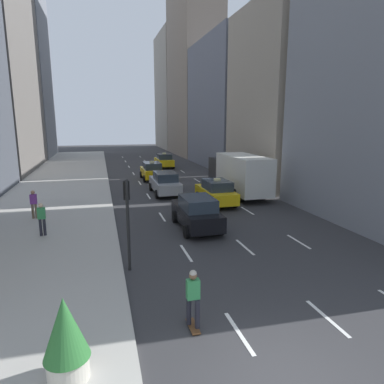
{
  "coord_description": "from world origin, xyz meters",
  "views": [
    {
      "loc": [
        -3.63,
        -5.8,
        5.72
      ],
      "look_at": [
        1.38,
        12.87,
        1.69
      ],
      "focal_mm": 32.0,
      "sensor_mm": 36.0,
      "label": 1
    }
  ],
  "objects_px": {
    "sedan_silver_behind": "(197,212)",
    "planter_with_shrub": "(66,338)",
    "pedestrian_far_walking": "(34,203)",
    "pedestrian_mid_block": "(42,218)",
    "traffic_light_pole": "(127,210)",
    "taxi_second": "(164,160)",
    "sedan_black_near": "(165,183)",
    "box_truck": "(238,173)",
    "skateboarder": "(193,296)",
    "taxi_lead": "(216,192)",
    "taxi_third": "(152,171)"
  },
  "relations": [
    {
      "from": "skateboarder",
      "to": "traffic_light_pole",
      "type": "bearing_deg",
      "value": 107.44
    },
    {
      "from": "taxi_second",
      "to": "sedan_silver_behind",
      "type": "relative_size",
      "value": 0.98
    },
    {
      "from": "pedestrian_far_walking",
      "to": "pedestrian_mid_block",
      "type": "bearing_deg",
      "value": -74.79
    },
    {
      "from": "pedestrian_mid_block",
      "to": "traffic_light_pole",
      "type": "distance_m",
      "value": 6.22
    },
    {
      "from": "sedan_black_near",
      "to": "pedestrian_mid_block",
      "type": "height_order",
      "value": "pedestrian_mid_block"
    },
    {
      "from": "taxi_second",
      "to": "planter_with_shrub",
      "type": "xyz_separation_m",
      "value": [
        -8.55,
        -34.88,
        0.27
      ]
    },
    {
      "from": "skateboarder",
      "to": "pedestrian_far_walking",
      "type": "xyz_separation_m",
      "value": [
        -6.14,
        12.58,
        0.1
      ]
    },
    {
      "from": "planter_with_shrub",
      "to": "traffic_light_pole",
      "type": "distance_m",
      "value": 6.17
    },
    {
      "from": "sedan_black_near",
      "to": "traffic_light_pole",
      "type": "xyz_separation_m",
      "value": [
        -3.95,
        -13.51,
        1.51
      ]
    },
    {
      "from": "taxi_second",
      "to": "box_truck",
      "type": "xyz_separation_m",
      "value": [
        2.8,
        -17.1,
        0.83
      ]
    },
    {
      "from": "taxi_second",
      "to": "box_truck",
      "type": "relative_size",
      "value": 0.52
    },
    {
      "from": "box_truck",
      "to": "sedan_silver_behind",
      "type": "bearing_deg",
      "value": -125.86
    },
    {
      "from": "sedan_black_near",
      "to": "pedestrian_mid_block",
      "type": "distance_m",
      "value": 11.73
    },
    {
      "from": "taxi_third",
      "to": "skateboarder",
      "type": "height_order",
      "value": "taxi_third"
    },
    {
      "from": "pedestrian_far_walking",
      "to": "traffic_light_pole",
      "type": "distance_m",
      "value": 9.53
    },
    {
      "from": "taxi_lead",
      "to": "pedestrian_far_walking",
      "type": "xyz_separation_m",
      "value": [
        -11.5,
        -1.06,
        0.19
      ]
    },
    {
      "from": "planter_with_shrub",
      "to": "traffic_light_pole",
      "type": "bearing_deg",
      "value": 72.65
    },
    {
      "from": "sedan_black_near",
      "to": "sedan_silver_behind",
      "type": "distance_m",
      "value": 9.25
    },
    {
      "from": "sedan_black_near",
      "to": "box_truck",
      "type": "xyz_separation_m",
      "value": [
        5.6,
        -1.5,
        0.81
      ]
    },
    {
      "from": "taxi_second",
      "to": "traffic_light_pole",
      "type": "distance_m",
      "value": 29.92
    },
    {
      "from": "skateboarder",
      "to": "traffic_light_pole",
      "type": "distance_m",
      "value": 4.86
    },
    {
      "from": "taxi_second",
      "to": "pedestrian_mid_block",
      "type": "xyz_separation_m",
      "value": [
        -10.57,
        -24.38,
        0.19
      ]
    },
    {
      "from": "sedan_black_near",
      "to": "pedestrian_mid_block",
      "type": "xyz_separation_m",
      "value": [
        -7.77,
        -8.78,
        0.16
      ]
    },
    {
      "from": "sedan_black_near",
      "to": "pedestrian_mid_block",
      "type": "relative_size",
      "value": 2.94
    },
    {
      "from": "planter_with_shrub",
      "to": "pedestrian_mid_block",
      "type": "height_order",
      "value": "planter_with_shrub"
    },
    {
      "from": "taxi_third",
      "to": "pedestrian_far_walking",
      "type": "bearing_deg",
      "value": -125.08
    },
    {
      "from": "sedan_silver_behind",
      "to": "taxi_second",
      "type": "bearing_deg",
      "value": 83.57
    },
    {
      "from": "taxi_lead",
      "to": "sedan_silver_behind",
      "type": "height_order",
      "value": "taxi_lead"
    },
    {
      "from": "taxi_second",
      "to": "pedestrian_far_walking",
      "type": "relative_size",
      "value": 2.67
    },
    {
      "from": "taxi_second",
      "to": "skateboarder",
      "type": "relative_size",
      "value": 2.52
    },
    {
      "from": "taxi_third",
      "to": "box_truck",
      "type": "height_order",
      "value": "box_truck"
    },
    {
      "from": "planter_with_shrub",
      "to": "taxi_third",
      "type": "bearing_deg",
      "value": 77.67
    },
    {
      "from": "pedestrian_far_walking",
      "to": "planter_with_shrub",
      "type": "bearing_deg",
      "value": -78.03
    },
    {
      "from": "box_truck",
      "to": "traffic_light_pole",
      "type": "height_order",
      "value": "traffic_light_pole"
    },
    {
      "from": "taxi_second",
      "to": "traffic_light_pole",
      "type": "height_order",
      "value": "traffic_light_pole"
    },
    {
      "from": "pedestrian_mid_block",
      "to": "sedan_silver_behind",
      "type": "bearing_deg",
      "value": -3.41
    },
    {
      "from": "taxi_second",
      "to": "taxi_third",
      "type": "relative_size",
      "value": 1.0
    },
    {
      "from": "traffic_light_pole",
      "to": "pedestrian_far_walking",
      "type": "bearing_deg",
      "value": 120.23
    },
    {
      "from": "sedan_silver_behind",
      "to": "box_truck",
      "type": "xyz_separation_m",
      "value": [
        5.6,
        7.75,
        0.8
      ]
    },
    {
      "from": "taxi_second",
      "to": "sedan_black_near",
      "type": "height_order",
      "value": "taxi_second"
    },
    {
      "from": "sedan_silver_behind",
      "to": "planter_with_shrub",
      "type": "bearing_deg",
      "value": -119.83
    },
    {
      "from": "sedan_silver_behind",
      "to": "pedestrian_far_walking",
      "type": "distance_m",
      "value": 9.53
    },
    {
      "from": "pedestrian_mid_block",
      "to": "pedestrian_far_walking",
      "type": "xyz_separation_m",
      "value": [
        -0.93,
        3.42,
        0.0
      ]
    },
    {
      "from": "sedan_black_near",
      "to": "pedestrian_far_walking",
      "type": "bearing_deg",
      "value": -148.37
    },
    {
      "from": "sedan_black_near",
      "to": "planter_with_shrub",
      "type": "height_order",
      "value": "planter_with_shrub"
    },
    {
      "from": "sedan_black_near",
      "to": "skateboarder",
      "type": "relative_size",
      "value": 2.78
    },
    {
      "from": "taxi_second",
      "to": "planter_with_shrub",
      "type": "height_order",
      "value": "planter_with_shrub"
    },
    {
      "from": "taxi_lead",
      "to": "taxi_second",
      "type": "relative_size",
      "value": 1.0
    },
    {
      "from": "box_truck",
      "to": "pedestrian_far_walking",
      "type": "distance_m",
      "value": 14.83
    },
    {
      "from": "taxi_third",
      "to": "sedan_black_near",
      "type": "xyz_separation_m",
      "value": [
        0.0,
        -7.03,
        0.02
      ]
    }
  ]
}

